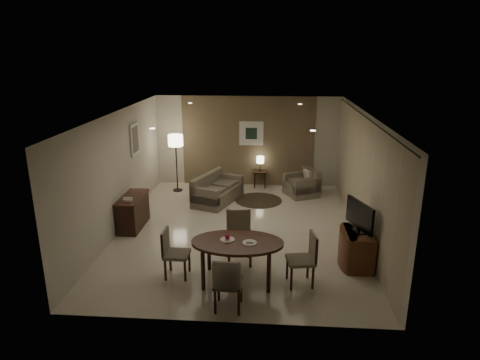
# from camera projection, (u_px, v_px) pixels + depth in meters

# --- Properties ---
(room_shell) EXTENTS (5.50, 7.00, 2.70)m
(room_shell) POSITION_uv_depth(u_px,v_px,m) (241.00, 169.00, 9.90)
(room_shell) COLOR beige
(room_shell) RESTS_ON ground
(taupe_accent) EXTENTS (3.96, 0.03, 2.70)m
(taupe_accent) POSITION_uv_depth(u_px,v_px,m) (248.00, 141.00, 12.84)
(taupe_accent) COLOR #756248
(taupe_accent) RESTS_ON wall_back
(curtain_wall) EXTENTS (0.08, 6.70, 2.58)m
(curtain_wall) POSITION_uv_depth(u_px,v_px,m) (361.00, 178.00, 9.34)
(curtain_wall) COLOR beige
(curtain_wall) RESTS_ON wall_right
(curtain_rod) EXTENTS (0.03, 6.80, 0.03)m
(curtain_rod) POSITION_uv_depth(u_px,v_px,m) (367.00, 118.00, 8.95)
(curtain_rod) COLOR black
(curtain_rod) RESTS_ON wall_right
(art_back_frame) EXTENTS (0.72, 0.03, 0.72)m
(art_back_frame) POSITION_uv_depth(u_px,v_px,m) (251.00, 133.00, 12.74)
(art_back_frame) COLOR silver
(art_back_frame) RESTS_ON wall_back
(art_back_canvas) EXTENTS (0.34, 0.01, 0.34)m
(art_back_canvas) POSITION_uv_depth(u_px,v_px,m) (251.00, 134.00, 12.72)
(art_back_canvas) COLOR black
(art_back_canvas) RESTS_ON wall_back
(art_left_frame) EXTENTS (0.03, 0.60, 0.80)m
(art_left_frame) POSITION_uv_depth(u_px,v_px,m) (135.00, 139.00, 10.71)
(art_left_frame) COLOR silver
(art_left_frame) RESTS_ON wall_left
(art_left_canvas) EXTENTS (0.01, 0.46, 0.64)m
(art_left_canvas) POSITION_uv_depth(u_px,v_px,m) (135.00, 139.00, 10.70)
(art_left_canvas) COLOR gray
(art_left_canvas) RESTS_ON wall_left
(downlight_nl) EXTENTS (0.10, 0.10, 0.01)m
(downlight_nl) POSITION_uv_depth(u_px,v_px,m) (152.00, 129.00, 7.51)
(downlight_nl) COLOR white
(downlight_nl) RESTS_ON ceiling
(downlight_nr) EXTENTS (0.10, 0.10, 0.01)m
(downlight_nr) POSITION_uv_depth(u_px,v_px,m) (313.00, 131.00, 7.31)
(downlight_nr) COLOR white
(downlight_nr) RESTS_ON ceiling
(downlight_fl) EXTENTS (0.10, 0.10, 0.01)m
(downlight_fl) POSITION_uv_depth(u_px,v_px,m) (190.00, 103.00, 10.94)
(downlight_fl) COLOR white
(downlight_fl) RESTS_ON ceiling
(downlight_fr) EXTENTS (0.10, 0.10, 0.01)m
(downlight_fr) POSITION_uv_depth(u_px,v_px,m) (300.00, 104.00, 10.74)
(downlight_fr) COLOR white
(downlight_fr) RESTS_ON ceiling
(console_desk) EXTENTS (0.48, 1.20, 0.75)m
(console_desk) POSITION_uv_depth(u_px,v_px,m) (133.00, 212.00, 9.98)
(console_desk) COLOR #432515
(console_desk) RESTS_ON floor
(telephone) EXTENTS (0.20, 0.14, 0.09)m
(telephone) POSITION_uv_depth(u_px,v_px,m) (128.00, 199.00, 9.57)
(telephone) COLOR white
(telephone) RESTS_ON console_desk
(tv_cabinet) EXTENTS (0.48, 0.90, 0.70)m
(tv_cabinet) POSITION_uv_depth(u_px,v_px,m) (358.00, 248.00, 8.22)
(tv_cabinet) COLOR brown
(tv_cabinet) RESTS_ON floor
(flat_tv) EXTENTS (0.36, 0.85, 0.60)m
(flat_tv) POSITION_uv_depth(u_px,v_px,m) (360.00, 216.00, 8.02)
(flat_tv) COLOR black
(flat_tv) RESTS_ON tv_cabinet
(dining_table) EXTENTS (1.64, 1.03, 0.77)m
(dining_table) POSITION_uv_depth(u_px,v_px,m) (237.00, 261.00, 7.66)
(dining_table) COLOR #432515
(dining_table) RESTS_ON floor
(chair_near) EXTENTS (0.47, 0.47, 0.94)m
(chair_near) POSITION_uv_depth(u_px,v_px,m) (228.00, 282.00, 6.81)
(chair_near) COLOR #75695A
(chair_near) RESTS_ON floor
(chair_far) EXTENTS (0.56, 0.56, 1.02)m
(chair_far) POSITION_uv_depth(u_px,v_px,m) (239.00, 239.00, 8.26)
(chair_far) COLOR #75695A
(chair_far) RESTS_ON floor
(chair_left) EXTENTS (0.45, 0.45, 0.91)m
(chair_left) POSITION_uv_depth(u_px,v_px,m) (177.00, 254.00, 7.79)
(chair_left) COLOR #75695A
(chair_left) RESTS_ON floor
(chair_right) EXTENTS (0.53, 0.53, 0.95)m
(chair_right) POSITION_uv_depth(u_px,v_px,m) (300.00, 260.00, 7.52)
(chair_right) COLOR #75695A
(chair_right) RESTS_ON floor
(plate_a) EXTENTS (0.26, 0.26, 0.02)m
(plate_a) POSITION_uv_depth(u_px,v_px,m) (227.00, 240.00, 7.60)
(plate_a) COLOR white
(plate_a) RESTS_ON dining_table
(plate_b) EXTENTS (0.26, 0.26, 0.02)m
(plate_b) POSITION_uv_depth(u_px,v_px,m) (250.00, 243.00, 7.48)
(plate_b) COLOR white
(plate_b) RESTS_ON dining_table
(fruit_apple) EXTENTS (0.09, 0.09, 0.09)m
(fruit_apple) POSITION_uv_depth(u_px,v_px,m) (227.00, 237.00, 7.58)
(fruit_apple) COLOR #C71647
(fruit_apple) RESTS_ON plate_a
(napkin) EXTENTS (0.12, 0.08, 0.03)m
(napkin) POSITION_uv_depth(u_px,v_px,m) (250.00, 242.00, 7.47)
(napkin) COLOR white
(napkin) RESTS_ON plate_b
(round_rug) EXTENTS (1.29, 1.29, 0.01)m
(round_rug) POSITION_uv_depth(u_px,v_px,m) (259.00, 200.00, 11.83)
(round_rug) COLOR #393220
(round_rug) RESTS_ON floor
(sofa) EXTENTS (1.80, 1.33, 0.76)m
(sofa) POSITION_uv_depth(u_px,v_px,m) (218.00, 188.00, 11.63)
(sofa) COLOR #75695A
(sofa) RESTS_ON floor
(armchair) EXTENTS (1.07, 1.10, 0.75)m
(armchair) POSITION_uv_depth(u_px,v_px,m) (302.00, 183.00, 12.14)
(armchair) COLOR #75695A
(armchair) RESTS_ON floor
(side_table) EXTENTS (0.39, 0.39, 0.50)m
(side_table) POSITION_uv_depth(u_px,v_px,m) (260.00, 179.00, 12.92)
(side_table) COLOR black
(side_table) RESTS_ON floor
(table_lamp) EXTENTS (0.22, 0.22, 0.50)m
(table_lamp) POSITION_uv_depth(u_px,v_px,m) (260.00, 163.00, 12.77)
(table_lamp) COLOR #FFEAC1
(table_lamp) RESTS_ON side_table
(floor_lamp) EXTENTS (0.42, 0.42, 1.67)m
(floor_lamp) POSITION_uv_depth(u_px,v_px,m) (177.00, 163.00, 12.40)
(floor_lamp) COLOR #FFE5B7
(floor_lamp) RESTS_ON floor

